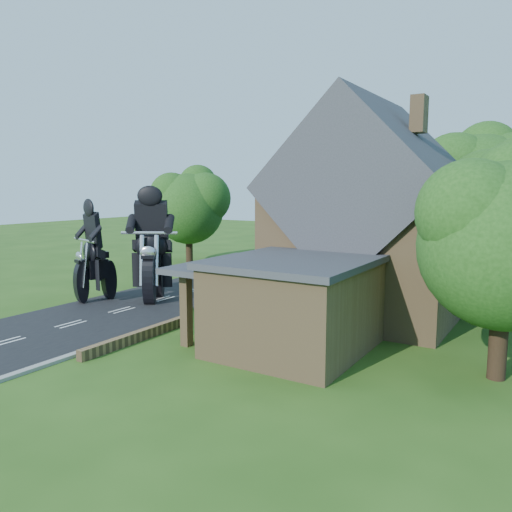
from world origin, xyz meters
The scene contains 17 objects.
ground centered at (0.00, 0.00, 0.00)m, with size 120.00×120.00×0.00m, color #274B15.
road centered at (0.00, 0.00, 0.01)m, with size 7.00×80.00×0.02m, color black.
kerb centered at (3.65, 0.00, 0.06)m, with size 0.30×80.00×0.12m, color gray.
garden_wall centered at (4.30, 5.00, 0.20)m, with size 0.30×22.00×0.40m, color olive.
house centered at (10.49, 6.00, 4.34)m, with size 9.54×8.64×10.24m.
annex centered at (9.87, -0.80, 1.77)m, with size 7.05×5.94×3.44m.
tree_behind_house centered at (14.18, 16.14, 6.23)m, with size 7.81×7.20×10.08m.
tree_behind_left centered at (8.16, 17.13, 5.73)m, with size 6.94×6.40×9.16m.
tree_far_road centered at (-6.86, 14.11, 4.84)m, with size 6.08×5.60×7.84m.
shrub_a centered at (5.30, -1.00, 0.55)m, with size 0.90×0.90×1.10m, color #143811.
shrub_b centered at (5.30, 1.50, 0.55)m, with size 0.90×0.90×1.10m, color #143811.
shrub_c centered at (5.30, 4.00, 0.55)m, with size 0.90×0.90×1.10m, color #143811.
shrub_d centered at (5.30, 9.00, 0.55)m, with size 0.90×0.90×1.10m, color #143811.
shrub_e centered at (5.30, 11.50, 0.55)m, with size 0.90×0.90×1.10m, color #143811.
shrub_f centered at (5.30, 14.00, 0.55)m, with size 0.90×0.90×1.10m, color #143811.
motorcycle_lead centered at (-0.09, 2.34, 0.91)m, with size 0.50×1.96×1.83m, color black, non-canonical shape.
motorcycle_follow centered at (-2.69, 0.70, 0.81)m, with size 0.44×1.75×1.63m, color black, non-canonical shape.
Camera 1 is at (18.32, -16.88, 6.01)m, focal length 35.00 mm.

